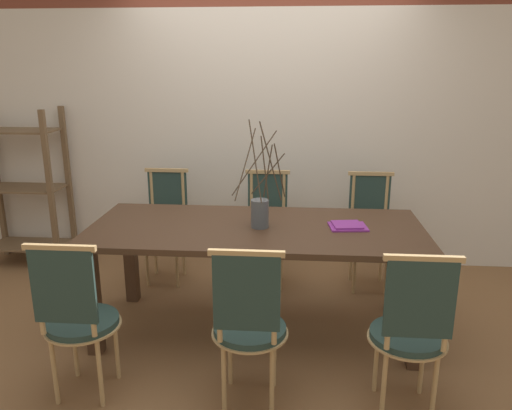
{
  "coord_description": "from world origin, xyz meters",
  "views": [
    {
      "loc": [
        0.26,
        -3.19,
        1.84
      ],
      "look_at": [
        0.0,
        0.0,
        0.93
      ],
      "focal_mm": 35.0,
      "sensor_mm": 36.0,
      "label": 1
    }
  ],
  "objects_px": {
    "dining_table": "(256,241)",
    "shelving_rack": "(23,189)",
    "book_stack": "(348,226)",
    "chair_near_center": "(411,329)",
    "vase_centerpiece": "(260,210)",
    "chair_far_center": "(370,228)"
  },
  "relations": [
    {
      "from": "dining_table",
      "to": "shelving_rack",
      "type": "distance_m",
      "value": 2.49
    },
    {
      "from": "dining_table",
      "to": "chair_far_center",
      "type": "bearing_deg",
      "value": 42.85
    },
    {
      "from": "dining_table",
      "to": "book_stack",
      "type": "xyz_separation_m",
      "value": [
        0.61,
        0.03,
        0.11
      ]
    },
    {
      "from": "dining_table",
      "to": "vase_centerpiece",
      "type": "relative_size",
      "value": 3.11
    },
    {
      "from": "dining_table",
      "to": "chair_far_center",
      "type": "xyz_separation_m",
      "value": [
        0.89,
        0.82,
        -0.16
      ]
    },
    {
      "from": "chair_far_center",
      "to": "vase_centerpiece",
      "type": "distance_m",
      "value": 1.26
    },
    {
      "from": "chair_far_center",
      "to": "chair_near_center",
      "type": "bearing_deg",
      "value": 89.47
    },
    {
      "from": "chair_far_center",
      "to": "vase_centerpiece",
      "type": "height_order",
      "value": "vase_centerpiece"
    },
    {
      "from": "chair_far_center",
      "to": "book_stack",
      "type": "distance_m",
      "value": 0.89
    },
    {
      "from": "dining_table",
      "to": "shelving_rack",
      "type": "height_order",
      "value": "shelving_rack"
    },
    {
      "from": "vase_centerpiece",
      "to": "shelving_rack",
      "type": "distance_m",
      "value": 2.52
    },
    {
      "from": "dining_table",
      "to": "shelving_rack",
      "type": "bearing_deg",
      "value": 154.36
    },
    {
      "from": "dining_table",
      "to": "chair_near_center",
      "type": "distance_m",
      "value": 1.21
    },
    {
      "from": "chair_near_center",
      "to": "vase_centerpiece",
      "type": "distance_m",
      "value": 1.23
    },
    {
      "from": "dining_table",
      "to": "book_stack",
      "type": "bearing_deg",
      "value": 2.33
    },
    {
      "from": "vase_centerpiece",
      "to": "book_stack",
      "type": "bearing_deg",
      "value": 3.63
    },
    {
      "from": "dining_table",
      "to": "chair_far_center",
      "type": "distance_m",
      "value": 1.22
    },
    {
      "from": "shelving_rack",
      "to": "dining_table",
      "type": "bearing_deg",
      "value": -25.64
    },
    {
      "from": "chair_near_center",
      "to": "book_stack",
      "type": "height_order",
      "value": "chair_near_center"
    },
    {
      "from": "chair_near_center",
      "to": "vase_centerpiece",
      "type": "height_order",
      "value": "vase_centerpiece"
    },
    {
      "from": "shelving_rack",
      "to": "vase_centerpiece",
      "type": "bearing_deg",
      "value": -25.62
    },
    {
      "from": "book_stack",
      "to": "shelving_rack",
      "type": "bearing_deg",
      "value": 159.8
    }
  ]
}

